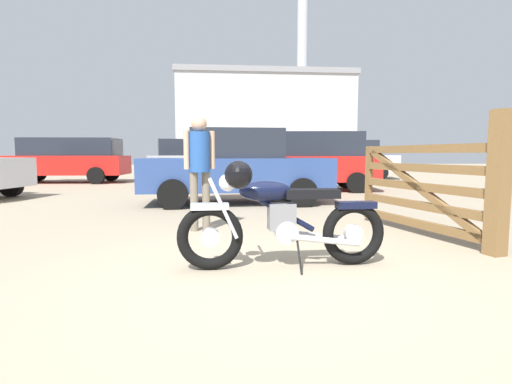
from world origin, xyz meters
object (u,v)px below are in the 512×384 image
Objects in this scene: silver_sedan_mid at (315,161)px; red_hatchback_near at (236,167)px; timber_gate at (435,186)px; dark_sedan_left at (68,159)px; bystander at (200,161)px; pale_sedan_back at (341,158)px; blue_hatchback_right at (189,159)px; vintage_motorcycle at (279,219)px.

red_hatchback_near is at bearing 56.01° from silver_sedan_mid.
timber_gate is 7.00m from silver_sedan_mid.
dark_sedan_left is at bearing -18.30° from silver_sedan_mid.
silver_sedan_mid is at bearing 46.87° from red_hatchback_near.
bystander is at bearing -103.78° from red_hatchback_near.
dark_sedan_left and pale_sedan_back have the same top height.
bystander is at bearing -95.34° from blue_hatchback_right.
pale_sedan_back is at bearing -13.84° from blue_hatchback_right.
blue_hatchback_right is (-1.97, 14.34, 0.43)m from vintage_motorcycle.
red_hatchback_near is at bearing 134.13° from dark_sedan_left.
blue_hatchback_right is at bearing -153.78° from dark_sedan_left.
timber_gate is 0.61× the size of blue_hatchback_right.
timber_gate is 0.51× the size of pale_sedan_back.
bystander is at bearing 61.69° from timber_gate.
blue_hatchback_right is (-4.22, 13.18, 0.21)m from timber_gate.
dark_sedan_left is 5.00m from blue_hatchback_right.
dark_sedan_left reaches higher than timber_gate.
blue_hatchback_right reaches higher than dark_sedan_left.
timber_gate is 3.24m from bystander.
pale_sedan_back is at bearing -111.68° from vintage_motorcycle.
dark_sedan_left is (-6.34, 7.15, 0.10)m from red_hatchback_near.
vintage_motorcycle is at bearing -92.66° from blue_hatchback_right.
silver_sedan_mid reaches higher than pale_sedan_back.
silver_sedan_mid is 6.34m from pale_sedan_back.
vintage_motorcycle is 0.51× the size of silver_sedan_mid.
red_hatchback_near is at bearing -110.29° from pale_sedan_back.
dark_sedan_left is at bearing 11.04° from bystander.
bystander is at bearing 69.31° from silver_sedan_mid.
blue_hatchback_right reaches higher than timber_gate.
red_hatchback_near reaches higher than bystander.
vintage_motorcycle is 14.48m from blue_hatchback_right.
silver_sedan_mid is at bearing 157.42° from dark_sedan_left.
silver_sedan_mid is 9.83m from dark_sedan_left.
timber_gate is at bearing 96.01° from silver_sedan_mid.
dark_sedan_left is (-8.90, 4.18, 0.02)m from silver_sedan_mid.
silver_sedan_mid is at bearing -108.10° from vintage_motorcycle.
pale_sedan_back reaches higher than bystander.
timber_gate is at bearing -154.71° from vintage_motorcycle.
silver_sedan_mid is (3.21, 6.17, -0.10)m from bystander.
vintage_motorcycle is 8.51m from silver_sedan_mid.
dark_sedan_left reaches higher than vintage_motorcycle.
silver_sedan_mid is at bearing -14.14° from timber_gate.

